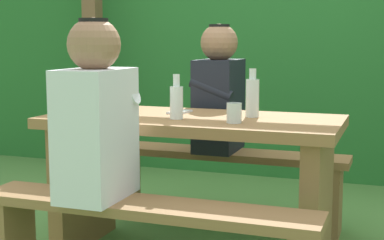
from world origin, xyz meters
TOP-DOWN VIEW (x-y plane):
  - hedge_backdrop at (0.00, 2.26)m, footprint 6.40×0.94m
  - pergola_post_left at (-1.39, 1.54)m, footprint 0.12×0.12m
  - picnic_table at (0.00, 0.00)m, footprint 1.40×0.64m
  - bench_near at (0.00, -0.56)m, footprint 1.40×0.24m
  - bench_far at (0.00, 0.56)m, footprint 1.40×0.24m
  - person_white_shirt at (-0.21, -0.56)m, footprint 0.25×0.35m
  - person_black_coat at (-0.04, 0.56)m, footprint 0.25×0.35m
  - drinking_glass at (0.25, -0.14)m, footprint 0.07×0.07m
  - bottle_left at (-0.04, -0.10)m, footprint 0.06×0.06m
  - bottle_right at (0.27, 0.08)m, footprint 0.06×0.06m
  - cell_phone at (-0.10, 0.10)m, footprint 0.10×0.15m

SIDE VIEW (x-z plane):
  - bench_near at x=0.00m, z-range 0.10..0.53m
  - bench_far at x=0.00m, z-range 0.10..0.53m
  - picnic_table at x=0.00m, z-range 0.13..0.83m
  - cell_phone at x=-0.10m, z-range 0.70..0.71m
  - drinking_glass at x=0.25m, z-range 0.70..0.79m
  - person_white_shirt at x=-0.21m, z-range 0.41..1.13m
  - person_black_coat at x=-0.04m, z-range 0.41..1.13m
  - bottle_left at x=-0.04m, z-range 0.68..0.89m
  - bottle_right at x=0.27m, z-range 0.69..0.92m
  - hedge_backdrop at x=0.00m, z-range 0.00..1.90m
  - pergola_post_left at x=-1.39m, z-range 0.00..2.20m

